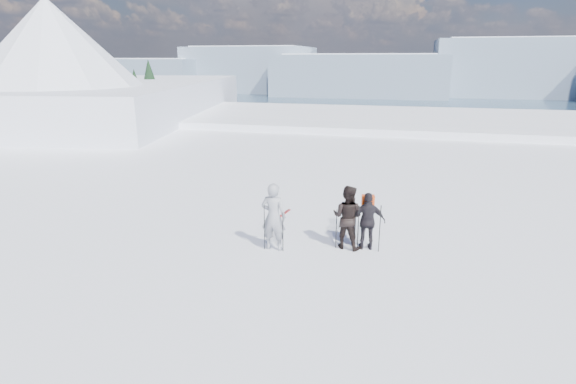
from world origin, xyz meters
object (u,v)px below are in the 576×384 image
Objects in this scene: skier_pack at (368,221)px; skis_loose at (277,217)px; skier_grey at (273,217)px; skier_dark at (347,217)px.

skis_loose is at bearing -40.43° from skier_pack.
skier_grey reaches higher than skis_loose.
skier_pack is at bearing -30.95° from skis_loose.
skier_dark is (1.94, 0.62, -0.05)m from skier_grey.
skier_dark reaches higher than skier_pack.
skis_loose is (-3.09, 1.85, -0.80)m from skier_pack.
skier_grey is 1.13× the size of skis_loose.
skier_pack is (2.50, 0.66, -0.14)m from skier_grey.
skier_grey is 2.59m from skier_pack.
skier_pack is at bearing -161.62° from skier_grey.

